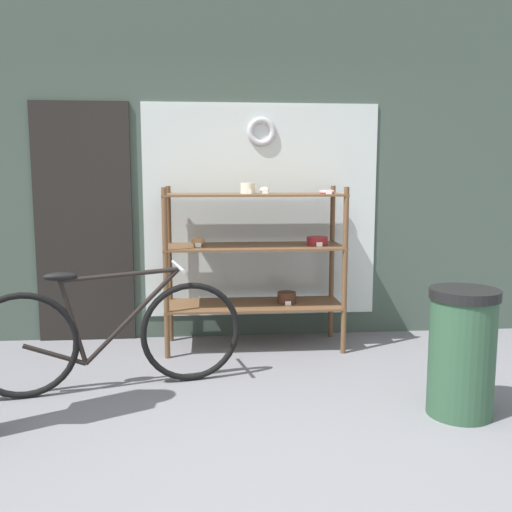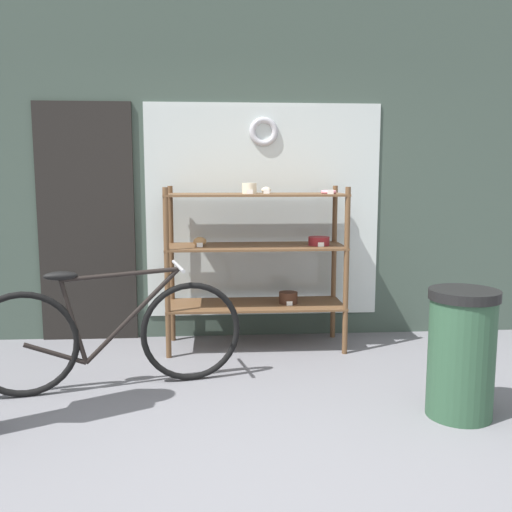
% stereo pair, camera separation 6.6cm
% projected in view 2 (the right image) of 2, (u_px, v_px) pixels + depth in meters
% --- Properties ---
extents(ground_plane, '(30.00, 30.00, 0.00)m').
position_uv_depth(ground_plane, '(264.00, 469.00, 2.88)').
color(ground_plane, slate).
extents(storefront_facade, '(5.69, 0.13, 3.45)m').
position_uv_depth(storefront_facade, '(237.00, 151.00, 5.08)').
color(storefront_facade, '#3D4C42').
rests_on(storefront_facade, ground_plane).
extents(display_case, '(1.49, 0.53, 1.41)m').
position_uv_depth(display_case, '(259.00, 252.00, 4.81)').
color(display_case, brown).
rests_on(display_case, ground_plane).
extents(bicycle, '(1.81, 0.54, 0.85)m').
position_uv_depth(bicycle, '(110.00, 335.00, 3.92)').
color(bicycle, black).
rests_on(bicycle, ground_plane).
extents(trash_bin, '(0.42, 0.42, 0.79)m').
position_uv_depth(trash_bin, '(462.00, 349.00, 3.46)').
color(trash_bin, '#2D5138').
rests_on(trash_bin, ground_plane).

